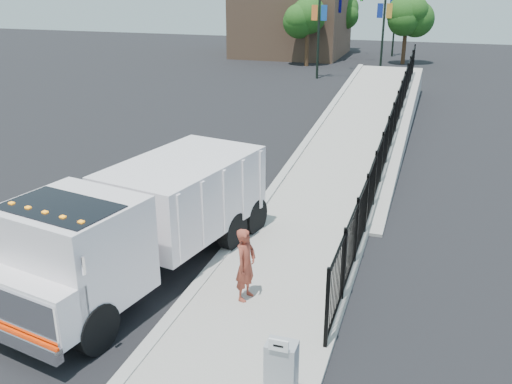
% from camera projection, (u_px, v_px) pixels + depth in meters
% --- Properties ---
extents(ground, '(120.00, 120.00, 0.00)m').
position_uv_depth(ground, '(205.00, 280.00, 14.74)').
color(ground, black).
rests_on(ground, ground).
extents(sidewalk, '(3.55, 12.00, 0.12)m').
position_uv_depth(sidewalk, '(251.00, 335.00, 12.39)').
color(sidewalk, '#9E998E').
rests_on(sidewalk, ground).
extents(curb, '(0.30, 12.00, 0.16)m').
position_uv_depth(curb, '(171.00, 319.00, 12.93)').
color(curb, '#ADAAA3').
rests_on(curb, ground).
extents(ramp, '(3.95, 24.06, 3.19)m').
position_uv_depth(ramp, '(368.00, 134.00, 28.37)').
color(ramp, '#9E998E').
rests_on(ramp, ground).
extents(iron_fence, '(0.10, 28.00, 1.80)m').
position_uv_depth(iron_fence, '(391.00, 139.00, 24.08)').
color(iron_fence, black).
rests_on(iron_fence, ground).
extents(truck, '(4.29, 8.81, 2.89)m').
position_uv_depth(truck, '(140.00, 220.00, 14.30)').
color(truck, black).
rests_on(truck, ground).
extents(worker, '(0.56, 0.73, 1.80)m').
position_uv_depth(worker, '(246.00, 264.00, 13.38)').
color(worker, brown).
rests_on(worker, sidewalk).
extents(utility_cabinet, '(0.55, 0.40, 1.25)m').
position_uv_depth(utility_cabinet, '(281.00, 373.00, 10.15)').
color(utility_cabinet, gray).
rests_on(utility_cabinet, sidewalk).
extents(arrow_sign, '(0.35, 0.04, 0.22)m').
position_uv_depth(arrow_sign, '(278.00, 345.00, 9.69)').
color(arrow_sign, white).
rests_on(arrow_sign, utility_cabinet).
extents(light_pole_0, '(3.77, 0.22, 8.00)m').
position_uv_depth(light_pole_0, '(323.00, 19.00, 41.89)').
color(light_pole_0, black).
rests_on(light_pole_0, ground).
extents(light_pole_1, '(3.78, 0.22, 8.00)m').
position_uv_depth(light_pole_1, '(380.00, 16.00, 44.44)').
color(light_pole_1, black).
rests_on(light_pole_1, ground).
extents(light_pole_2, '(3.77, 0.22, 8.00)m').
position_uv_depth(light_pole_2, '(338.00, 11.00, 50.81)').
color(light_pole_2, black).
rests_on(light_pole_2, ground).
extents(light_pole_3, '(3.78, 0.22, 8.00)m').
position_uv_depth(light_pole_3, '(392.00, 9.00, 53.88)').
color(light_pole_3, black).
rests_on(light_pole_3, ground).
extents(tree_0, '(3.12, 3.12, 5.56)m').
position_uv_depth(tree_0, '(308.00, 18.00, 48.05)').
color(tree_0, '#382314').
rests_on(tree_0, ground).
extents(tree_1, '(2.86, 2.86, 5.43)m').
position_uv_depth(tree_1, '(407.00, 18.00, 49.19)').
color(tree_1, '#382314').
rests_on(tree_1, ground).
extents(tree_2, '(3.08, 3.08, 5.54)m').
position_uv_depth(tree_2, '(343.00, 12.00, 56.89)').
color(tree_2, '#382314').
rests_on(tree_2, ground).
extents(building, '(10.00, 10.00, 8.00)m').
position_uv_depth(building, '(292.00, 13.00, 55.04)').
color(building, '#8C664C').
rests_on(building, ground).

